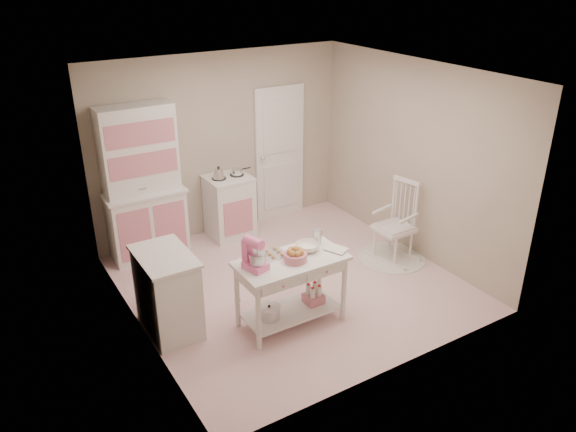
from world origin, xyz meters
The scene contains 14 objects.
room_shell centered at (0.00, 0.00, 1.65)m, with size 3.84×3.84×2.62m.
door centered at (0.95, 1.87, 1.02)m, with size 0.82×0.05×2.04m, color white.
hutch centered at (-1.25, 1.66, 1.04)m, with size 1.06×0.50×2.08m, color white.
stove centered at (-0.05, 1.61, 0.46)m, with size 0.62×0.57×0.92m, color white.
base_cabinet centered at (-1.63, -0.11, 0.46)m, with size 0.54×0.84×0.92m, color white.
lace_rug centered at (1.51, -0.16, 0.01)m, with size 0.92×0.92×0.01m, color white.
rocking_chair centered at (1.51, -0.16, 0.55)m, with size 0.48×0.72×1.10m, color white.
work_table centered at (-0.44, -0.70, 0.40)m, with size 1.20×0.60×0.80m, color white.
stand_mixer centered at (-0.86, -0.68, 0.97)m, with size 0.20×0.28×0.34m, color pink.
cookie_tray centered at (-0.59, -0.52, 0.81)m, with size 0.34×0.24×0.02m, color silver.
bread_basket centered at (-0.42, -0.75, 0.85)m, with size 0.25×0.25×0.09m, color #CE7686.
mixing_bowl centered at (-0.18, -0.62, 0.84)m, with size 0.26×0.26×0.08m, color white.
metal_pitcher centered at (0.00, -0.54, 0.89)m, with size 0.10×0.10×0.17m, color silver.
recipe_book centered at (0.01, -0.82, 0.81)m, with size 0.18×0.24×0.02m, color white.
Camera 1 is at (-3.20, -5.14, 3.71)m, focal length 35.00 mm.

